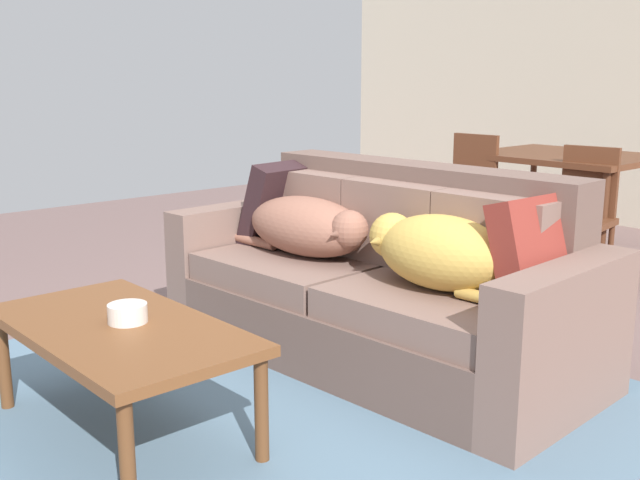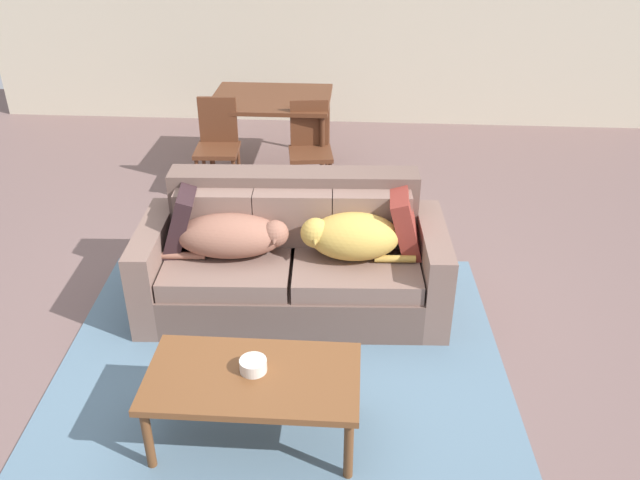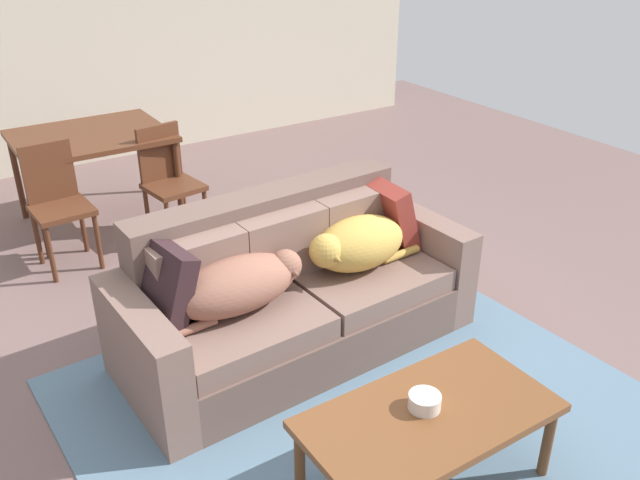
{
  "view_description": "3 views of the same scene",
  "coord_description": "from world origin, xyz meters",
  "px_view_note": "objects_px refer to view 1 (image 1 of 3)",
  "views": [
    {
      "loc": [
        2.46,
        -2.5,
        1.34
      ],
      "look_at": [
        -0.03,
        -0.27,
        0.6
      ],
      "focal_mm": 42.33,
      "sensor_mm": 36.0,
      "label": 1
    },
    {
      "loc": [
        0.53,
        -3.91,
        2.77
      ],
      "look_at": [
        0.27,
        0.0,
        0.53
      ],
      "focal_mm": 36.78,
      "sensor_mm": 36.0,
      "label": 2
    },
    {
      "loc": [
        -1.64,
        -2.95,
        2.44
      ],
      "look_at": [
        0.2,
        -0.09,
        0.72
      ],
      "focal_mm": 37.64,
      "sensor_mm": 36.0,
      "label": 3
    }
  ],
  "objects_px": {
    "dog_on_left_cushion": "(309,227)",
    "dog_on_right_cushion": "(437,251)",
    "throw_pillow_by_right_arm": "(538,251)",
    "dining_table": "(566,164)",
    "couch": "(382,286)",
    "throw_pillow_by_left_arm": "(280,203)",
    "bowl_on_coffee_table": "(128,313)",
    "coffee_table": "(120,337)",
    "dining_chair_near_right": "(581,210)",
    "dining_chair_near_left": "(465,191)"
  },
  "relations": [
    {
      "from": "dog_on_left_cushion",
      "to": "dog_on_right_cushion",
      "type": "xyz_separation_m",
      "value": [
        0.8,
        0.02,
        0.01
      ]
    },
    {
      "from": "throw_pillow_by_right_arm",
      "to": "dining_table",
      "type": "xyz_separation_m",
      "value": [
        -1.24,
        2.31,
        0.06
      ]
    },
    {
      "from": "couch",
      "to": "throw_pillow_by_left_arm",
      "type": "distance_m",
      "value": 0.84
    },
    {
      "from": "bowl_on_coffee_table",
      "to": "dog_on_left_cushion",
      "type": "bearing_deg",
      "value": 105.25
    },
    {
      "from": "coffee_table",
      "to": "dog_on_right_cushion",
      "type": "bearing_deg",
      "value": 68.76
    },
    {
      "from": "coffee_table",
      "to": "dining_chair_near_right",
      "type": "height_order",
      "value": "dining_chair_near_right"
    },
    {
      "from": "throw_pillow_by_right_arm",
      "to": "dining_table",
      "type": "relative_size",
      "value": 0.37
    },
    {
      "from": "dog_on_left_cushion",
      "to": "coffee_table",
      "type": "height_order",
      "value": "dog_on_left_cushion"
    },
    {
      "from": "couch",
      "to": "throw_pillow_by_right_arm",
      "type": "bearing_deg",
      "value": 3.42
    },
    {
      "from": "couch",
      "to": "dog_on_right_cushion",
      "type": "relative_size",
      "value": 2.76
    },
    {
      "from": "dining_chair_near_left",
      "to": "dining_chair_near_right",
      "type": "distance_m",
      "value": 0.87
    },
    {
      "from": "dining_table",
      "to": "bowl_on_coffee_table",
      "type": "bearing_deg",
      "value": -84.05
    },
    {
      "from": "coffee_table",
      "to": "dog_on_left_cushion",
      "type": "bearing_deg",
      "value": 104.81
    },
    {
      "from": "throw_pillow_by_right_arm",
      "to": "dining_chair_near_right",
      "type": "bearing_deg",
      "value": 114.29
    },
    {
      "from": "coffee_table",
      "to": "dining_chair_near_right",
      "type": "xyz_separation_m",
      "value": [
        0.05,
        3.19,
        0.1
      ]
    },
    {
      "from": "dog_on_left_cushion",
      "to": "throw_pillow_by_left_arm",
      "type": "relative_size",
      "value": 1.99
    },
    {
      "from": "throw_pillow_by_left_arm",
      "to": "dining_chair_near_left",
      "type": "relative_size",
      "value": 0.49
    },
    {
      "from": "dining_chair_near_left",
      "to": "dining_chair_near_right",
      "type": "relative_size",
      "value": 1.03
    },
    {
      "from": "bowl_on_coffee_table",
      "to": "dining_chair_near_left",
      "type": "height_order",
      "value": "dining_chair_near_left"
    },
    {
      "from": "dog_on_right_cushion",
      "to": "throw_pillow_by_left_arm",
      "type": "distance_m",
      "value": 1.19
    },
    {
      "from": "couch",
      "to": "throw_pillow_by_left_arm",
      "type": "height_order",
      "value": "couch"
    },
    {
      "from": "throw_pillow_by_left_arm",
      "to": "coffee_table",
      "type": "height_order",
      "value": "throw_pillow_by_left_arm"
    },
    {
      "from": "throw_pillow_by_right_arm",
      "to": "dining_table",
      "type": "bearing_deg",
      "value": 118.18
    },
    {
      "from": "dog_on_right_cushion",
      "to": "throw_pillow_by_right_arm",
      "type": "distance_m",
      "value": 0.42
    },
    {
      "from": "dog_on_left_cushion",
      "to": "throw_pillow_by_left_arm",
      "type": "xyz_separation_m",
      "value": [
        -0.38,
        0.12,
        0.05
      ]
    },
    {
      "from": "dog_on_left_cushion",
      "to": "bowl_on_coffee_table",
      "type": "xyz_separation_m",
      "value": [
        0.32,
        -1.17,
        -0.12
      ]
    },
    {
      "from": "dining_chair_near_right",
      "to": "bowl_on_coffee_table",
      "type": "bearing_deg",
      "value": -98.96
    },
    {
      "from": "couch",
      "to": "dining_chair_near_right",
      "type": "height_order",
      "value": "couch"
    },
    {
      "from": "couch",
      "to": "dog_on_right_cushion",
      "type": "height_order",
      "value": "couch"
    },
    {
      "from": "dog_on_right_cushion",
      "to": "bowl_on_coffee_table",
      "type": "bearing_deg",
      "value": -114.56
    },
    {
      "from": "dining_chair_near_left",
      "to": "dining_chair_near_right",
      "type": "xyz_separation_m",
      "value": [
        0.87,
        0.06,
        -0.03
      ]
    },
    {
      "from": "throw_pillow_by_right_arm",
      "to": "coffee_table",
      "type": "relative_size",
      "value": 0.39
    },
    {
      "from": "throw_pillow_by_left_arm",
      "to": "coffee_table",
      "type": "relative_size",
      "value": 0.4
    },
    {
      "from": "dog_on_right_cushion",
      "to": "bowl_on_coffee_table",
      "type": "distance_m",
      "value": 1.29
    },
    {
      "from": "dining_chair_near_right",
      "to": "dog_on_right_cushion",
      "type": "bearing_deg",
      "value": -85.72
    },
    {
      "from": "throw_pillow_by_right_arm",
      "to": "dining_table",
      "type": "height_order",
      "value": "throw_pillow_by_right_arm"
    },
    {
      "from": "bowl_on_coffee_table",
      "to": "dining_table",
      "type": "distance_m",
      "value": 3.7
    },
    {
      "from": "throw_pillow_by_left_arm",
      "to": "throw_pillow_by_right_arm",
      "type": "distance_m",
      "value": 1.56
    },
    {
      "from": "throw_pillow_by_left_arm",
      "to": "throw_pillow_by_right_arm",
      "type": "xyz_separation_m",
      "value": [
        1.56,
        0.07,
        -0.01
      ]
    },
    {
      "from": "dog_on_left_cushion",
      "to": "dog_on_right_cushion",
      "type": "bearing_deg",
      "value": -0.97
    },
    {
      "from": "throw_pillow_by_left_arm",
      "to": "dining_table",
      "type": "height_order",
      "value": "throw_pillow_by_left_arm"
    },
    {
      "from": "dog_on_right_cushion",
      "to": "couch",
      "type": "bearing_deg",
      "value": 164.46
    },
    {
      "from": "dog_on_left_cushion",
      "to": "throw_pillow_by_left_arm",
      "type": "height_order",
      "value": "throw_pillow_by_left_arm"
    },
    {
      "from": "dog_on_left_cushion",
      "to": "dining_chair_near_right",
      "type": "bearing_deg",
      "value": 76.83
    },
    {
      "from": "bowl_on_coffee_table",
      "to": "couch",
      "type": "bearing_deg",
      "value": 86.55
    },
    {
      "from": "throw_pillow_by_left_arm",
      "to": "dining_table",
      "type": "xyz_separation_m",
      "value": [
        0.32,
        2.38,
        0.05
      ]
    },
    {
      "from": "coffee_table",
      "to": "dining_chair_near_right",
      "type": "bearing_deg",
      "value": 89.15
    },
    {
      "from": "dining_table",
      "to": "dining_chair_near_left",
      "type": "relative_size",
      "value": 1.29
    },
    {
      "from": "dog_on_left_cushion",
      "to": "throw_pillow_by_right_arm",
      "type": "bearing_deg",
      "value": 6.91
    },
    {
      "from": "dog_on_left_cushion",
      "to": "couch",
      "type": "bearing_deg",
      "value": 13.53
    }
  ]
}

